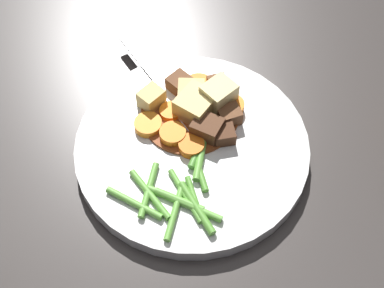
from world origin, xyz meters
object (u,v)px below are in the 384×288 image
object	(u,v)px
potato_chunk_2	(151,98)
fork	(160,83)
carrot_slice_0	(170,112)
potato_chunk_0	(191,95)
potato_chunk_1	(219,96)
carrot_slice_4	(191,146)
meat_chunk_2	(218,88)
meat_chunk_1	(207,128)
carrot_slice_1	(202,88)
potato_chunk_3	(196,105)
carrot_slice_3	(148,125)
carrot_slice_5	(173,134)
meat_chunk_4	(180,84)
carrot_slice_2	(231,106)
meat_chunk_3	(224,134)
dinner_plate	(192,148)
meat_chunk_0	(229,115)

from	to	relation	value
potato_chunk_2	fork	bearing A→B (deg)	-9.14
carrot_slice_0	potato_chunk_0	bearing A→B (deg)	-48.79
potato_chunk_1	potato_chunk_2	size ratio (longest dim) A/B	1.29
carrot_slice_4	potato_chunk_1	xyz separation A→B (m)	(0.06, -0.02, 0.01)
carrot_slice_0	meat_chunk_2	world-z (taller)	meat_chunk_2
potato_chunk_0	meat_chunk_1	xyz separation A→B (m)	(-0.04, -0.02, -0.00)
carrot_slice_1	potato_chunk_3	xyz separation A→B (m)	(-0.03, 0.00, 0.01)
carrot_slice_3	carrot_slice_5	xyz separation A→B (m)	(-0.01, -0.03, 0.00)
meat_chunk_1	meat_chunk_4	bearing A→B (deg)	31.62
carrot_slice_2	meat_chunk_1	world-z (taller)	meat_chunk_1
carrot_slice_0	meat_chunk_4	size ratio (longest dim) A/B	1.01
carrot_slice_0	fork	bearing A→B (deg)	22.74
meat_chunk_3	potato_chunk_0	bearing A→B (deg)	41.42
carrot_slice_2	meat_chunk_1	size ratio (longest dim) A/B	0.95
potato_chunk_2	carrot_slice_0	bearing A→B (deg)	-116.80
potato_chunk_3	potato_chunk_1	bearing A→B (deg)	-60.62
potato_chunk_3	meat_chunk_4	bearing A→B (deg)	34.94
potato_chunk_2	meat_chunk_1	distance (m)	0.08
carrot_slice_3	dinner_plate	bearing A→B (deg)	-109.19
potato_chunk_0	carrot_slice_2	bearing A→B (deg)	-96.96
dinner_plate	meat_chunk_2	bearing A→B (deg)	-17.20
potato_chunk_3	fork	xyz separation A→B (m)	(0.04, 0.05, -0.01)
carrot_slice_4	potato_chunk_0	xyz separation A→B (m)	(0.06, 0.01, 0.01)
carrot_slice_1	carrot_slice_5	distance (m)	0.07
carrot_slice_3	fork	distance (m)	0.06
dinner_plate	meat_chunk_2	size ratio (longest dim) A/B	9.93
meat_chunk_2	meat_chunk_3	xyz separation A→B (m)	(-0.06, -0.01, -0.00)
potato_chunk_3	meat_chunk_1	xyz separation A→B (m)	(-0.03, -0.01, -0.00)
potato_chunk_0	potato_chunk_1	bearing A→B (deg)	-91.58
carrot_slice_4	meat_chunk_1	distance (m)	0.03
carrot_slice_0	carrot_slice_1	size ratio (longest dim) A/B	0.71
carrot_slice_3	fork	xyz separation A→B (m)	(0.06, -0.00, -0.00)
potato_chunk_3	fork	size ratio (longest dim) A/B	0.28
dinner_plate	carrot_slice_0	distance (m)	0.05
potato_chunk_2	meat_chunk_4	size ratio (longest dim) A/B	1.09
potato_chunk_0	potato_chunk_2	distance (m)	0.05
carrot_slice_2	carrot_slice_5	size ratio (longest dim) A/B	1.00
potato_chunk_3	meat_chunk_0	distance (m)	0.04
carrot_slice_0	carrot_slice_1	xyz separation A→B (m)	(0.04, -0.03, 0.00)
carrot_slice_5	meat_chunk_2	world-z (taller)	meat_chunk_2
meat_chunk_0	carrot_slice_3	bearing A→B (deg)	101.76
dinner_plate	carrot_slice_0	world-z (taller)	carrot_slice_0
carrot_slice_1	carrot_slice_3	distance (m)	0.08
carrot_slice_0	carrot_slice_1	world-z (taller)	carrot_slice_1
carrot_slice_2	meat_chunk_4	size ratio (longest dim) A/B	1.20
dinner_plate	meat_chunk_1	bearing A→B (deg)	-45.14
potato_chunk_0	carrot_slice_1	bearing A→B (deg)	-29.53
meat_chunk_1	fork	size ratio (longest dim) A/B	0.21
carrot_slice_3	carrot_slice_1	bearing A→B (deg)	-43.18
carrot_slice_1	meat_chunk_0	world-z (taller)	meat_chunk_0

